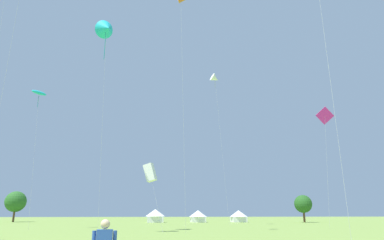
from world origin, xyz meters
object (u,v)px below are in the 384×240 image
object	(u,v)px
kite_cyan_parafoil	(39,93)
kite_cyan_delta	(106,29)
kite_white_box	(150,173)
festival_tent_right	(198,216)
festival_tent_left	(239,216)
tree_distant_right	(16,202)
tree_distant_left	(303,204)
kite_magenta_diamond	(325,116)
kite_white_delta	(215,79)
festival_tent_center	(155,215)

from	to	relation	value
kite_cyan_parafoil	kite_cyan_delta	size ratio (longest dim) A/B	0.74
kite_cyan_parafoil	kite_white_box	xyz separation A→B (m)	(15.47, -9.09, -11.72)
festival_tent_right	festival_tent_left	bearing A→B (deg)	0.00
festival_tent_right	festival_tent_left	size ratio (longest dim) A/B	1.00
festival_tent_left	tree_distant_right	size ratio (longest dim) A/B	0.57
kite_cyan_parafoil	tree_distant_left	xyz separation A→B (m)	(49.46, 26.11, -14.01)
kite_cyan_delta	festival_tent_left	bearing A→B (deg)	56.02
kite_magenta_diamond	kite_white_delta	size ratio (longest dim) A/B	0.59
kite_white_box	festival_tent_center	size ratio (longest dim) A/B	1.69
festival_tent_right	kite_cyan_delta	bearing A→B (deg)	-113.67
kite_cyan_parafoil	kite_white_delta	bearing A→B (deg)	21.94
tree_distant_left	tree_distant_right	xyz separation A→B (m)	(-64.04, 12.56, 0.63)
kite_magenta_diamond	festival_tent_center	bearing A→B (deg)	122.03
kite_white_delta	tree_distant_right	bearing A→B (deg)	146.32
kite_white_delta	tree_distant_right	world-z (taller)	kite_white_delta
kite_magenta_diamond	festival_tent_left	distance (m)	37.18
kite_magenta_diamond	festival_tent_left	size ratio (longest dim) A/B	4.07
kite_cyan_parafoil	kite_white_box	distance (m)	21.43
kite_white_delta	tree_distant_right	size ratio (longest dim) A/B	3.93
festival_tent_left	festival_tent_right	bearing A→B (deg)	-180.00
kite_cyan_delta	festival_tent_right	xyz separation A→B (m)	(17.02, 38.82, -21.90)
kite_cyan_parafoil	kite_magenta_diamond	size ratio (longest dim) A/B	1.14
festival_tent_right	festival_tent_left	distance (m)	9.15
kite_cyan_delta	tree_distant_right	bearing A→B (deg)	116.92
kite_cyan_delta	kite_magenta_diamond	bearing A→B (deg)	8.20
kite_magenta_diamond	festival_tent_left	xyz separation A→B (m)	(-3.18, 34.59, -13.25)
kite_white_delta	festival_tent_left	bearing A→B (deg)	65.14
kite_white_box	tree_distant_left	size ratio (longest dim) A/B	1.24
kite_white_box	tree_distant_left	distance (m)	48.99
tree_distant_left	kite_cyan_parafoil	bearing A→B (deg)	-152.17
kite_cyan_delta	tree_distant_left	xyz separation A→B (m)	(39.81, 35.17, -19.44)
kite_cyan_delta	kite_white_delta	bearing A→B (deg)	48.89
kite_cyan_delta	festival_tent_right	world-z (taller)	kite_cyan_delta
kite_magenta_diamond	festival_tent_left	bearing A→B (deg)	95.25
kite_cyan_parafoil	kite_white_delta	xyz separation A→B (m)	(27.08, 10.91, 8.10)
kite_white_box	tree_distant_right	world-z (taller)	kite_white_box
festival_tent_center	tree_distant_left	xyz separation A→B (m)	(32.11, -3.65, 2.34)
festival_tent_right	tree_distant_right	bearing A→B (deg)	167.80
kite_cyan_parafoil	tree_distant_right	bearing A→B (deg)	110.66
festival_tent_right	tree_distant_right	distance (m)	42.32
kite_white_delta	tree_distant_right	distance (m)	54.48
festival_tent_right	kite_magenta_diamond	bearing A→B (deg)	-70.39
kite_white_box	kite_cyan_delta	size ratio (longest dim) A/B	0.29
kite_magenta_diamond	tree_distant_left	bearing A→B (deg)	71.31
kite_cyan_parafoil	festival_tent_right	distance (m)	43.22
kite_cyan_delta	tree_distant_left	world-z (taller)	kite_cyan_delta
kite_white_delta	kite_white_box	bearing A→B (deg)	-120.15
kite_white_delta	festival_tent_left	world-z (taller)	kite_white_delta
kite_white_delta	tree_distant_left	xyz separation A→B (m)	(22.38, 15.20, -22.10)
kite_cyan_delta	festival_tent_center	distance (m)	45.17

